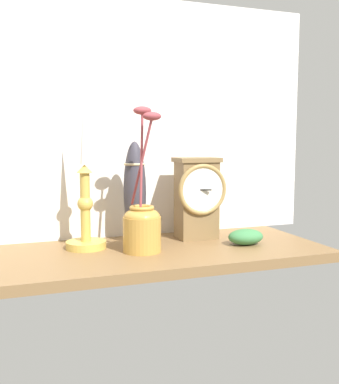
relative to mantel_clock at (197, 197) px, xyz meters
The scene contains 7 objects.
ground_plane 27.00cm from the mantel_clock, 160.64° to the right, with size 100.00×36.00×2.40cm, color brown.
back_wall 32.53cm from the mantel_clock, 154.75° to the left, with size 120.00×2.00×65.00cm, color silver.
mantel_clock is the anchor object (origin of this frame).
candlestick_tall_left 30.50cm from the mantel_clock, behind, with size 9.95×9.95×35.95cm.
brass_vase_jar 20.88cm from the mantel_clock, 152.98° to the right, with size 9.17×9.17×34.58cm.
tall_ceramic_vase 17.34cm from the mantel_clock, behind, with size 5.85×5.85×26.35cm.
ivy_sprig 17.02cm from the mantel_clock, 51.16° to the right, with size 9.40×6.58×4.04cm.
Camera 1 is at (-24.97, -103.63, 26.51)cm, focal length 42.23 mm.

